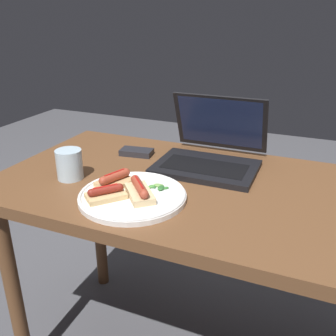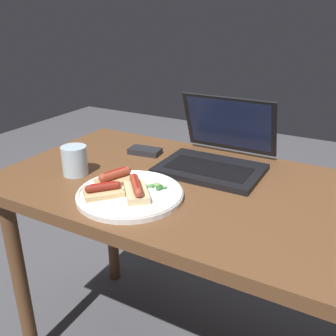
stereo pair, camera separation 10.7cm
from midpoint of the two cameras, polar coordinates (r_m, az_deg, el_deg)
desk at (r=1.16m, az=6.72°, el=-6.58°), size 1.21×0.67×0.73m
laptop at (r=1.24m, az=9.59°, el=1.87°), size 0.32×0.31×0.22m
plate at (r=1.03m, az=-2.85°, el=-4.02°), size 0.30×0.30×0.02m
sausage_toast_left at (r=1.01m, az=-1.83°, el=-3.32°), size 0.12×0.13×0.05m
sausage_toast_middle at (r=1.09m, az=-5.26°, el=-1.52°), size 0.10×0.12×0.04m
sausage_toast_right at (r=1.02m, az=-6.88°, el=-3.50°), size 0.12×0.12×0.04m
salad_pile at (r=1.06m, az=1.24°, el=-2.87°), size 0.06×0.04×0.01m
drinking_glass at (r=1.19m, az=-11.56°, el=1.08°), size 0.08×0.08×0.09m
external_drive at (r=1.35m, az=-1.26°, el=2.55°), size 0.12×0.08×0.02m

